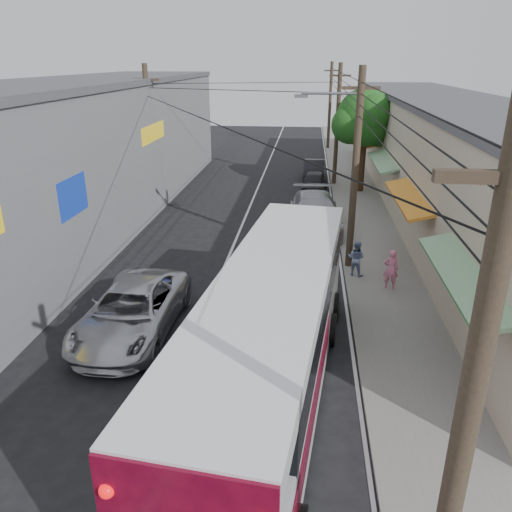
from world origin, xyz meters
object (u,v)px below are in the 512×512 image
(parked_car_mid, at_px, (314,182))
(pedestrian_far, at_px, (356,258))
(coach_bus, at_px, (273,335))
(parked_car_far, at_px, (314,170))
(pedestrian_near, at_px, (391,269))
(parked_suv, at_px, (315,213))
(jeepney, at_px, (132,311))

(parked_car_mid, bearing_deg, pedestrian_far, -78.62)
(coach_bus, bearing_deg, pedestrian_far, 77.53)
(parked_car_far, xyz_separation_m, pedestrian_near, (2.79, -18.68, 0.21))
(parked_suv, distance_m, pedestrian_far, 6.18)
(pedestrian_near, bearing_deg, coach_bus, 62.83)
(pedestrian_far, bearing_deg, coach_bus, 97.04)
(jeepney, relative_size, pedestrian_far, 3.98)
(coach_bus, distance_m, parked_car_mid, 21.89)
(parked_car_far, xyz_separation_m, pedestrian_far, (1.60, -17.56, 0.16))
(parked_suv, relative_size, pedestrian_far, 4.27)
(pedestrian_far, bearing_deg, jeepney, 61.10)
(parked_car_far, bearing_deg, parked_suv, -88.87)
(parked_suv, bearing_deg, pedestrian_far, -78.08)
(parked_suv, distance_m, parked_car_far, 11.59)
(parked_suv, xyz_separation_m, parked_car_mid, (0.00, 7.93, -0.25))
(parked_car_mid, height_order, pedestrian_far, pedestrian_far)
(jeepney, relative_size, parked_suv, 0.93)
(jeepney, xyz_separation_m, pedestrian_far, (7.39, 5.16, 0.04))
(parked_suv, xyz_separation_m, pedestrian_near, (2.79, -7.09, 0.00))
(coach_bus, relative_size, pedestrian_far, 8.65)
(coach_bus, bearing_deg, parked_suv, 91.92)
(parked_car_mid, bearing_deg, jeepney, -102.07)
(parked_car_mid, relative_size, pedestrian_far, 2.63)
(pedestrian_near, distance_m, pedestrian_far, 1.64)
(parked_suv, relative_size, pedestrian_near, 3.97)
(jeepney, bearing_deg, parked_suv, 63.37)
(parked_car_far, distance_m, pedestrian_near, 18.89)
(coach_bus, distance_m, pedestrian_near, 7.92)
(coach_bus, height_order, pedestrian_far, coach_bus)
(pedestrian_near, bearing_deg, pedestrian_far, -40.49)
(jeepney, bearing_deg, pedestrian_near, 26.07)
(coach_bus, bearing_deg, parked_car_far, 94.06)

